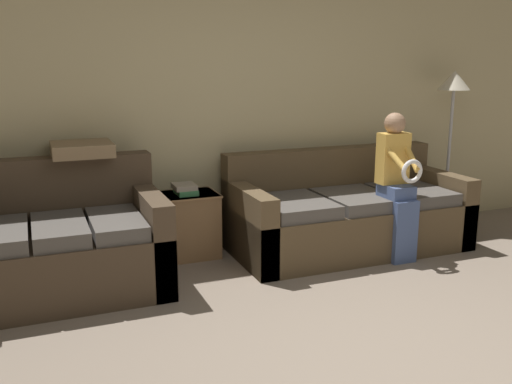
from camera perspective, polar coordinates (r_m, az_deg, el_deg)
name	(u,v)px	position (r m, az deg, el deg)	size (l,w,h in m)	color
ground_plane	(405,381)	(3.34, 14.63, -17.83)	(14.00, 14.00, 0.00)	gray
wall_back	(236,106)	(5.24, -2.02, 8.55)	(7.50, 0.06, 2.55)	#C6B789
couch_main	(346,214)	(5.26, 9.01, -2.21)	(2.11, 0.96, 0.88)	brown
couch_side	(60,247)	(4.46, -18.98, -5.24)	(1.50, 0.97, 0.96)	#473828
child_left_seated	(398,179)	(4.99, 13.98, 1.26)	(0.27, 0.38, 1.26)	#475B8E
side_shelf	(186,224)	(5.01, -7.00, -3.23)	(0.55, 0.41, 0.56)	olive
book_stack	(185,189)	(4.92, -7.11, 0.30)	(0.19, 0.23, 0.09)	#3D8451
floor_lamp	(453,97)	(6.04, 19.11, 8.92)	(0.31, 0.31, 1.58)	#2D2B28
throw_pillow	(82,149)	(4.66, -17.01, 4.13)	(0.46, 0.46, 0.10)	#846B4C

